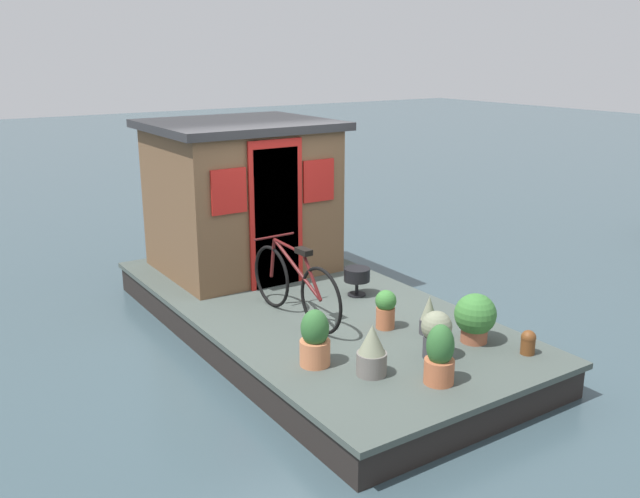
# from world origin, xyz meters

# --- Properties ---
(ground_plane) EXTENTS (60.00, 60.00, 0.00)m
(ground_plane) POSITION_xyz_m (0.00, 0.00, 0.00)
(ground_plane) COLOR #384C54
(houseboat_deck) EXTENTS (5.54, 2.70, 0.38)m
(houseboat_deck) POSITION_xyz_m (0.00, 0.00, 0.19)
(houseboat_deck) COLOR #424C47
(houseboat_deck) RESTS_ON ground_plane
(houseboat_cabin) EXTENTS (1.98, 2.24, 1.94)m
(houseboat_cabin) POSITION_xyz_m (1.66, 0.00, 1.36)
(houseboat_cabin) COLOR brown
(houseboat_cabin) RESTS_ON houseboat_deck
(bicycle) EXTENTS (1.66, 0.50, 0.85)m
(bicycle) POSITION_xyz_m (-0.30, 0.39, 0.77)
(bicycle) COLOR black
(bicycle) RESTS_ON houseboat_deck
(potted_plant_mint) EXTENTS (0.29, 0.29, 0.46)m
(potted_plant_mint) POSITION_xyz_m (-1.86, -0.21, 0.62)
(potted_plant_mint) COLOR #38383D
(potted_plant_mint) RESTS_ON houseboat_deck
(potted_plant_fern) EXTENTS (0.22, 0.22, 0.41)m
(potted_plant_fern) POSITION_xyz_m (-1.04, -0.27, 0.60)
(potted_plant_fern) COLOR #B2603D
(potted_plant_fern) RESTS_ON houseboat_deck
(potted_plant_thyme) EXTENTS (0.42, 0.42, 0.50)m
(potted_plant_thyme) POSITION_xyz_m (-1.80, -0.78, 0.64)
(potted_plant_thyme) COLOR #935138
(potted_plant_thyme) RESTS_ON houseboat_deck
(potted_plant_lavender) EXTENTS (0.27, 0.27, 0.48)m
(potted_plant_lavender) POSITION_xyz_m (-1.81, 0.51, 0.60)
(potted_plant_lavender) COLOR slate
(potted_plant_lavender) RESTS_ON houseboat_deck
(potted_plant_basil) EXTENTS (0.26, 0.26, 0.54)m
(potted_plant_basil) POSITION_xyz_m (-2.26, 0.12, 0.63)
(potted_plant_basil) COLOR #B2603D
(potted_plant_basil) RESTS_ON houseboat_deck
(potted_plant_succulent) EXTENTS (0.19, 0.19, 0.41)m
(potted_plant_succulent) POSITION_xyz_m (-1.40, -0.54, 0.57)
(potted_plant_succulent) COLOR #38383D
(potted_plant_succulent) RESTS_ON houseboat_deck
(potted_plant_sage) EXTENTS (0.28, 0.28, 0.54)m
(potted_plant_sage) POSITION_xyz_m (-1.36, 0.82, 0.63)
(potted_plant_sage) COLOR #C6754C
(potted_plant_sage) RESTS_ON houseboat_deck
(charcoal_grill) EXTENTS (0.31, 0.31, 0.34)m
(charcoal_grill) POSITION_xyz_m (-0.07, -0.61, 0.62)
(charcoal_grill) COLOR black
(charcoal_grill) RESTS_ON houseboat_deck
(mooring_bollard) EXTENTS (0.14, 0.14, 0.24)m
(mooring_bollard) POSITION_xyz_m (-2.29, -1.00, 0.50)
(mooring_bollard) COLOR brown
(mooring_bollard) RESTS_ON houseboat_deck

